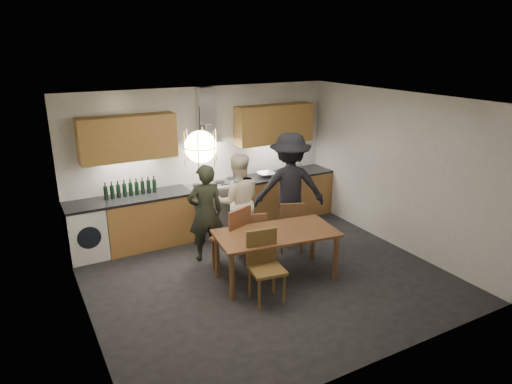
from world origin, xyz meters
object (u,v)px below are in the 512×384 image
person_right (290,187)px  stock_pot (297,168)px  dining_table (276,237)px  chair_back_left (234,234)px  person_mid (238,202)px  chair_front (264,261)px  person_left (206,213)px  mixing_bowl (266,174)px  wine_bottles (131,188)px

person_right → stock_pot: person_right is taller
dining_table → chair_back_left: chair_back_left is taller
chair_back_left → person_mid: (0.41, 0.69, 0.24)m
chair_front → dining_table: bearing=51.2°
person_left → person_mid: bearing=-161.6°
chair_back_left → mixing_bowl: chair_back_left is taller
chair_back_left → mixing_bowl: (1.41, 1.51, 0.36)m
mixing_bowl → stock_pot: (0.70, -0.02, 0.03)m
person_mid → chair_front: bearing=92.3°
chair_back_left → person_left: size_ratio=0.65×
dining_table → stock_pot: (1.70, 2.03, 0.32)m
dining_table → wine_bottles: bearing=133.3°
stock_pot → wine_bottles: wine_bottles is taller
mixing_bowl → stock_pot: stock_pot is taller
wine_bottles → chair_back_left: bearing=-55.3°
chair_front → person_left: (-0.21, 1.49, 0.23)m
person_left → mixing_bowl: (1.64, 0.96, 0.16)m
dining_table → person_mid: size_ratio=1.12×
chair_front → person_right: (1.37, 1.52, 0.40)m
person_left → stock_pot: person_left is taller
mixing_bowl → chair_back_left: bearing=-133.0°
person_left → person_right: (1.58, 0.03, 0.17)m
chair_back_left → person_mid: 0.84m
person_mid → chair_back_left: bearing=76.3°
dining_table → stock_pot: bearing=57.9°
stock_pot → chair_front: bearing=-131.2°
chair_back_left → chair_front: size_ratio=1.05×
mixing_bowl → wine_bottles: size_ratio=0.38×
person_left → person_mid: (0.63, 0.14, 0.04)m
chair_front → stock_pot: bearing=56.8°
person_mid → dining_table: bearing=107.0°
chair_front → person_right: person_right is taller
person_right → chair_back_left: bearing=46.3°
person_right → person_mid: bearing=16.9°
wine_bottles → person_left: bearing=-49.9°
chair_front → stock_pot: stock_pot is taller
mixing_bowl → wine_bottles: 2.53m
dining_table → wine_bottles: (-1.52, 2.14, 0.39)m
person_left → mixing_bowl: size_ratio=4.78×
person_left → mixing_bowl: 1.91m
wine_bottles → dining_table: bearing=-54.6°
chair_front → person_left: person_left is taller
chair_back_left → person_right: (1.36, 0.59, 0.37)m
dining_table → chair_back_left: size_ratio=1.81×
stock_pot → mixing_bowl: bearing=178.1°
chair_front → person_left: size_ratio=0.61×
dining_table → person_mid: (-0.00, 1.23, 0.17)m
dining_table → person_left: bearing=128.1°
chair_front → mixing_bowl: 2.86m
person_left → person_right: size_ratio=0.83×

